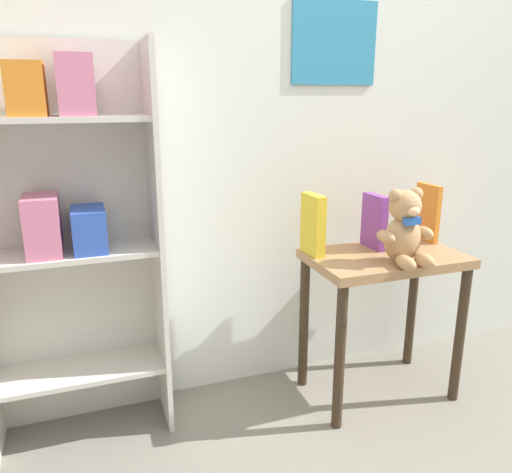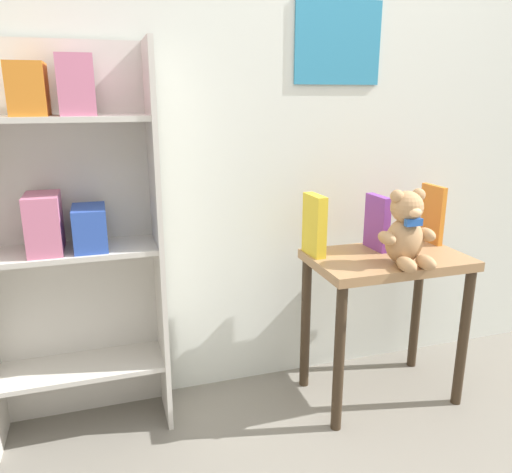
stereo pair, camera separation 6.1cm
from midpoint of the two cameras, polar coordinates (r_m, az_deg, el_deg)
name	(u,v)px [view 1 (the left image)]	position (r m, az deg, el deg)	size (l,w,h in m)	color
wall_back	(279,85)	(2.05, 1.71, 16.94)	(4.80, 0.07, 2.50)	silver
bookshelf_side	(67,226)	(1.82, -21.74, 1.08)	(0.61, 0.25, 1.39)	beige
display_table	(383,281)	(2.05, 13.52, -5.00)	(0.60, 0.37, 0.61)	#9E754C
teddy_bear	(405,229)	(1.90, 15.76, 0.78)	(0.21, 0.19, 0.28)	tan
book_standing_yellow	(313,225)	(1.93, 5.64, 1.36)	(0.04, 0.13, 0.24)	gold
book_standing_purple	(374,222)	(2.06, 12.53, 1.68)	(0.03, 0.14, 0.22)	purple
book_standing_orange	(427,213)	(2.22, 18.24, 2.60)	(0.02, 0.14, 0.24)	orange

